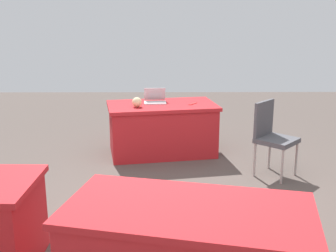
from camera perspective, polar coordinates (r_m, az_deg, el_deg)
The scene contains 6 objects.
ground_plane at distance 4.40m, azimuth 0.69°, elevation -12.18°, with size 14.40×14.40×0.00m, color #4C423D.
table_foreground at distance 6.21m, azimuth -0.82°, elevation -0.35°, with size 1.69×1.15×0.75m.
chair_tucked_left at distance 5.47m, azimuth 13.91°, elevation -1.04°, with size 0.62×0.62×0.95m.
laptop_silver at distance 6.22m, azimuth -1.77°, elevation 3.56°, with size 0.33×0.31×0.21m.
yarn_ball at distance 5.92m, azimuth -4.23°, elevation 3.24°, with size 0.14×0.14×0.14m, color beige.
scissors_red at distance 6.13m, azimuth 3.37°, elevation 3.03°, with size 0.18×0.04×0.01m, color red.
Camera 1 is at (0.08, 3.92, 2.00)m, focal length 44.97 mm.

